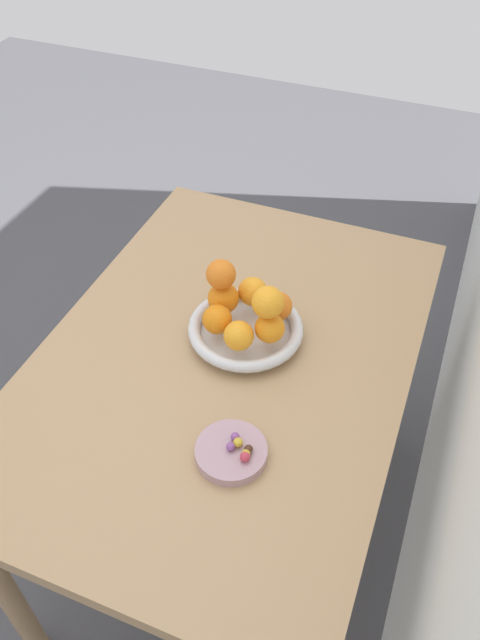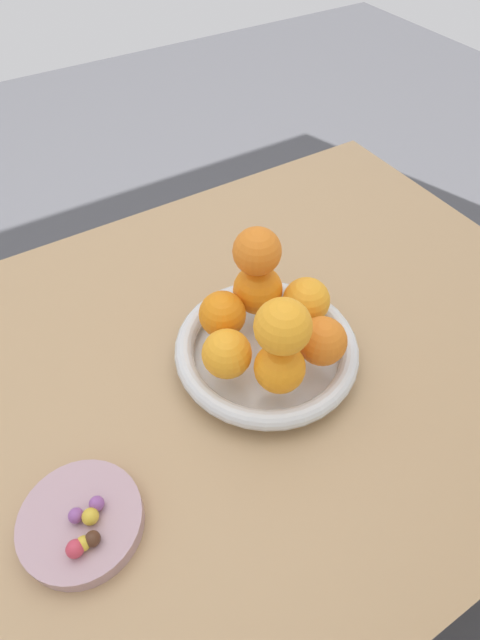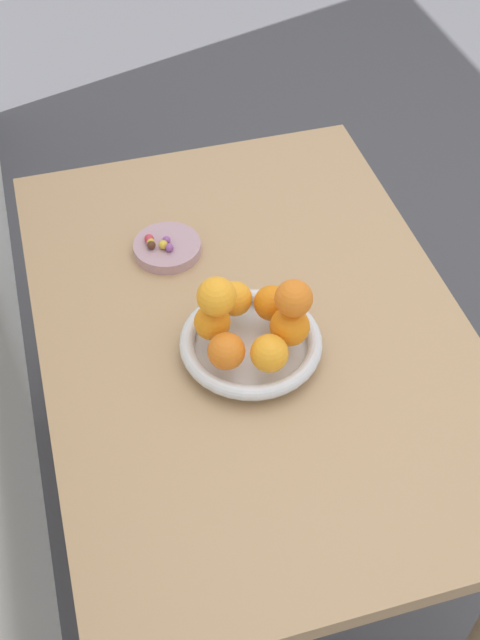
{
  "view_description": "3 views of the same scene",
  "coord_description": "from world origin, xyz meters",
  "px_view_note": "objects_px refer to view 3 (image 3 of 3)",
  "views": [
    {
      "loc": [
        0.82,
        0.36,
        1.71
      ],
      "look_at": [
        -0.04,
        0.02,
        0.81
      ],
      "focal_mm": 35.0,
      "sensor_mm": 36.0,
      "label": 1
    },
    {
      "loc": [
        0.19,
        0.36,
        1.29
      ],
      "look_at": [
        -0.03,
        -0.0,
        0.82
      ],
      "focal_mm": 28.0,
      "sensor_mm": 36.0,
      "label": 2
    },
    {
      "loc": [
        -0.93,
        0.28,
        1.81
      ],
      "look_at": [
        -0.06,
        0.04,
        0.83
      ],
      "focal_mm": 45.0,
      "sensor_mm": 36.0,
      "label": 3
    }
  ],
  "objects_px": {
    "orange_2": "(272,303)",
    "orange_6": "(294,298)",
    "candy_ball_1": "(149,239)",
    "candy_ball_2": "(169,248)",
    "fruit_bowl": "(251,344)",
    "orange_7": "(217,297)",
    "dining_table": "(252,356)",
    "orange_3": "(234,299)",
    "candy_ball_3": "(167,240)",
    "candy_dish": "(167,248)",
    "orange_1": "(290,326)",
    "candy_ball_0": "(151,242)",
    "orange_5": "(226,351)",
    "candy_ball_5": "(163,245)",
    "candy_ball_4": "(151,245)",
    "orange_4": "(212,322)",
    "orange_0": "(269,353)"
  },
  "relations": [
    {
      "from": "orange_1",
      "to": "candy_dish",
      "type": "bearing_deg",
      "value": 24.85
    },
    {
      "from": "candy_ball_3",
      "to": "candy_ball_0",
      "type": "bearing_deg",
      "value": 84.57
    },
    {
      "from": "orange_4",
      "to": "orange_7",
      "type": "relative_size",
      "value": 0.94
    },
    {
      "from": "candy_dish",
      "to": "orange_2",
      "type": "distance_m",
      "value": 0.29
    },
    {
      "from": "orange_6",
      "to": "candy_dish",
      "type": "bearing_deg",
      "value": 25.47
    },
    {
      "from": "candy_ball_0",
      "to": "orange_5",
      "type": "bearing_deg",
      "value": -169.9
    },
    {
      "from": "orange_4",
      "to": "candy_ball_1",
      "type": "bearing_deg",
      "value": 11.22
    },
    {
      "from": "orange_6",
      "to": "orange_2",
      "type": "bearing_deg",
      "value": 14.6
    },
    {
      "from": "candy_ball_1",
      "to": "candy_ball_5",
      "type": "xyz_separation_m",
      "value": [
        -0.02,
        -0.02,
        -0.0
      ]
    },
    {
      "from": "dining_table",
      "to": "candy_ball_4",
      "type": "distance_m",
      "value": 0.29
    },
    {
      "from": "orange_3",
      "to": "candy_ball_0",
      "type": "distance_m",
      "value": 0.26
    },
    {
      "from": "candy_dish",
      "to": "orange_1",
      "type": "distance_m",
      "value": 0.35
    },
    {
      "from": "fruit_bowl",
      "to": "orange_1",
      "type": "distance_m",
      "value": 0.08
    },
    {
      "from": "fruit_bowl",
      "to": "orange_7",
      "type": "xyz_separation_m",
      "value": [
        0.02,
        0.05,
        0.11
      ]
    },
    {
      "from": "orange_5",
      "to": "candy_ball_4",
      "type": "height_order",
      "value": "orange_5"
    },
    {
      "from": "dining_table",
      "to": "candy_ball_1",
      "type": "distance_m",
      "value": 0.31
    },
    {
      "from": "orange_5",
      "to": "candy_ball_3",
      "type": "height_order",
      "value": "orange_5"
    },
    {
      "from": "orange_1",
      "to": "candy_ball_0",
      "type": "bearing_deg",
      "value": 28.92
    },
    {
      "from": "orange_0",
      "to": "candy_ball_1",
      "type": "bearing_deg",
      "value": 18.96
    },
    {
      "from": "candy_dish",
      "to": "orange_1",
      "type": "xyz_separation_m",
      "value": [
        -0.32,
        -0.15,
        0.06
      ]
    },
    {
      "from": "orange_3",
      "to": "candy_ball_1",
      "type": "bearing_deg",
      "value": 24.15
    },
    {
      "from": "orange_2",
      "to": "orange_4",
      "type": "height_order",
      "value": "same"
    },
    {
      "from": "fruit_bowl",
      "to": "orange_4",
      "type": "height_order",
      "value": "orange_4"
    },
    {
      "from": "orange_1",
      "to": "orange_3",
      "type": "height_order",
      "value": "orange_1"
    },
    {
      "from": "candy_ball_1",
      "to": "candy_ball_2",
      "type": "height_order",
      "value": "candy_ball_1"
    },
    {
      "from": "orange_7",
      "to": "orange_4",
      "type": "bearing_deg",
      "value": 57.29
    },
    {
      "from": "orange_3",
      "to": "candy_ball_2",
      "type": "relative_size",
      "value": 3.83
    },
    {
      "from": "orange_4",
      "to": "orange_2",
      "type": "bearing_deg",
      "value": -81.88
    },
    {
      "from": "orange_6",
      "to": "orange_4",
      "type": "bearing_deg",
      "value": 69.91
    },
    {
      "from": "fruit_bowl",
      "to": "candy_dish",
      "type": "relative_size",
      "value": 1.87
    },
    {
      "from": "candy_ball_1",
      "to": "candy_ball_4",
      "type": "height_order",
      "value": "candy_ball_1"
    },
    {
      "from": "orange_1",
      "to": "orange_4",
      "type": "xyz_separation_m",
      "value": [
        0.05,
        0.12,
        -0.0
      ]
    },
    {
      "from": "candy_ball_5",
      "to": "orange_2",
      "type": "bearing_deg",
      "value": -149.4
    },
    {
      "from": "dining_table",
      "to": "candy_ball_1",
      "type": "bearing_deg",
      "value": 29.57
    },
    {
      "from": "orange_1",
      "to": "candy_ball_2",
      "type": "distance_m",
      "value": 0.33
    },
    {
      "from": "orange_7",
      "to": "candy_ball_0",
      "type": "height_order",
      "value": "orange_7"
    },
    {
      "from": "candy_dish",
      "to": "orange_0",
      "type": "xyz_separation_m",
      "value": [
        -0.36,
        -0.1,
        0.06
      ]
    },
    {
      "from": "orange_4",
      "to": "fruit_bowl",
      "type": "bearing_deg",
      "value": -110.94
    },
    {
      "from": "orange_5",
      "to": "candy_ball_5",
      "type": "bearing_deg",
      "value": 6.88
    },
    {
      "from": "orange_1",
      "to": "candy_ball_0",
      "type": "xyz_separation_m",
      "value": [
        0.32,
        0.18,
        -0.04
      ]
    },
    {
      "from": "orange_1",
      "to": "candy_ball_1",
      "type": "distance_m",
      "value": 0.38
    },
    {
      "from": "orange_0",
      "to": "dining_table",
      "type": "bearing_deg",
      "value": -4.68
    },
    {
      "from": "candy_ball_3",
      "to": "candy_ball_5",
      "type": "relative_size",
      "value": 0.9
    },
    {
      "from": "orange_2",
      "to": "orange_6",
      "type": "bearing_deg",
      "value": -165.4
    },
    {
      "from": "orange_2",
      "to": "candy_ball_2",
      "type": "relative_size",
      "value": 3.84
    },
    {
      "from": "candy_ball_2",
      "to": "orange_1",
      "type": "bearing_deg",
      "value": -153.7
    },
    {
      "from": "fruit_bowl",
      "to": "orange_5",
      "type": "distance_m",
      "value": 0.09
    },
    {
      "from": "candy_dish",
      "to": "orange_0",
      "type": "height_order",
      "value": "orange_0"
    },
    {
      "from": "dining_table",
      "to": "orange_7",
      "type": "distance_m",
      "value": 0.24
    },
    {
      "from": "orange_3",
      "to": "candy_ball_3",
      "type": "xyz_separation_m",
      "value": [
        0.23,
        0.07,
        -0.04
      ]
    }
  ]
}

